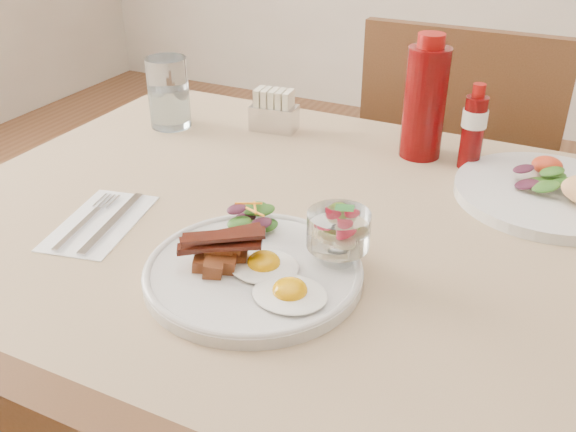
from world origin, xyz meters
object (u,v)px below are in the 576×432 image
main_plate (253,273)px  water_glass (169,97)px  table (365,288)px  fruit_cup (339,230)px  ketchup_bottle (425,101)px  sugar_caddy (274,113)px  chair_far (456,189)px  second_plate (563,192)px  hot_sauce_bottle (473,128)px

main_plate → water_glass: bearing=135.6°
table → fruit_cup: bearing=-95.0°
table → ketchup_bottle: 0.37m
table → sugar_caddy: sugar_caddy is taller
water_glass → sugar_caddy: bearing=19.7°
table → ketchup_bottle: bearing=92.8°
fruit_cup → sugar_caddy: bearing=126.4°
chair_far → second_plate: chair_far is taller
main_plate → second_plate: (0.33, 0.39, 0.01)m
second_plate → hot_sauce_bottle: size_ratio=2.03×
sugar_caddy → water_glass: bearing=-166.8°
chair_far → sugar_caddy: size_ratio=9.86×
second_plate → water_glass: (-0.74, 0.01, 0.04)m
second_plate → chair_far: bearing=118.2°
ketchup_bottle → sugar_caddy: bearing=-178.8°
second_plate → hot_sauce_bottle: hot_sauce_bottle is taller
table → water_glass: bearing=154.9°
chair_far → second_plate: 0.55m
table → second_plate: 0.34m
table → hot_sauce_bottle: bearing=75.9°
chair_far → water_glass: size_ratio=6.79×
main_plate → ketchup_bottle: (0.08, 0.47, 0.09)m
fruit_cup → second_plate: 0.41m
fruit_cup → hot_sauce_bottle: hot_sauce_bottle is taller
main_plate → water_glass: 0.57m
ketchup_bottle → hot_sauce_bottle: bearing=-8.0°
ketchup_bottle → water_glass: (-0.49, -0.08, -0.04)m
table → fruit_cup: fruit_cup is taller
main_plate → second_plate: size_ratio=0.93×
fruit_cup → chair_far: bearing=89.4°
chair_far → ketchup_bottle: 0.48m
hot_sauce_bottle → chair_far: bearing=101.7°
fruit_cup → ketchup_bottle: ketchup_bottle is taller
sugar_caddy → water_glass: (-0.20, -0.07, 0.02)m
hot_sauce_bottle → water_glass: hot_sauce_bottle is taller
sugar_caddy → hot_sauce_bottle: bearing=-7.6°
hot_sauce_bottle → sugar_caddy: hot_sauce_bottle is taller
second_plate → table: bearing=-135.9°
sugar_caddy → chair_far: bearing=42.8°
main_plate → fruit_cup: bearing=35.0°
fruit_cup → ketchup_bottle: bearing=90.9°
ketchup_bottle → sugar_caddy: ketchup_bottle is taller
table → fruit_cup: (-0.01, -0.10, 0.15)m
chair_far → sugar_caddy: (-0.31, -0.36, 0.26)m
main_plate → hot_sauce_bottle: size_ratio=1.88×
hot_sauce_bottle → water_glass: size_ratio=1.08×
sugar_caddy → second_plate: bearing=-14.9°
main_plate → second_plate: second_plate is taller
ketchup_bottle → sugar_caddy: 0.30m
main_plate → fruit_cup: (0.09, 0.06, 0.05)m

